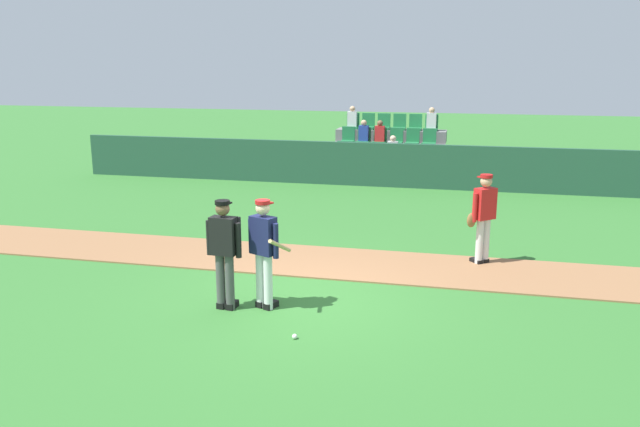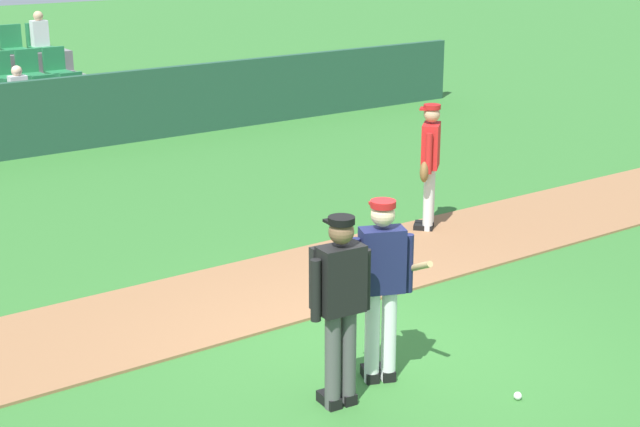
{
  "view_description": "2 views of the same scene",
  "coord_description": "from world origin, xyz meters",
  "px_view_note": "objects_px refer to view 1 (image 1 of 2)",
  "views": [
    {
      "loc": [
        2.69,
        -9.52,
        3.83
      ],
      "look_at": [
        0.12,
        1.41,
        1.14
      ],
      "focal_mm": 35.86,
      "sensor_mm": 36.0,
      "label": 1
    },
    {
      "loc": [
        -5.59,
        -6.78,
        4.19
      ],
      "look_at": [
        0.05,
        1.08,
        1.18
      ],
      "focal_mm": 54.43,
      "sensor_mm": 36.0,
      "label": 2
    }
  ],
  "objects_px": {
    "baseball": "(295,336)",
    "umpire_home_plate": "(225,248)",
    "batter_navy_jersey": "(264,250)",
    "runner_red_jersey": "(483,216)"
  },
  "relations": [
    {
      "from": "baseball",
      "to": "umpire_home_plate",
      "type": "bearing_deg",
      "value": 147.48
    },
    {
      "from": "batter_navy_jersey",
      "to": "baseball",
      "type": "bearing_deg",
      "value": -53.05
    },
    {
      "from": "umpire_home_plate",
      "to": "baseball",
      "type": "height_order",
      "value": "umpire_home_plate"
    },
    {
      "from": "baseball",
      "to": "batter_navy_jersey",
      "type": "bearing_deg",
      "value": 126.95
    },
    {
      "from": "runner_red_jersey",
      "to": "baseball",
      "type": "xyz_separation_m",
      "value": [
        -2.59,
        -4.13,
        -0.93
      ]
    },
    {
      "from": "batter_navy_jersey",
      "to": "baseball",
      "type": "relative_size",
      "value": 23.78
    },
    {
      "from": "batter_navy_jersey",
      "to": "umpire_home_plate",
      "type": "height_order",
      "value": "same"
    },
    {
      "from": "runner_red_jersey",
      "to": "batter_navy_jersey",
      "type": "bearing_deg",
      "value": -137.23
    },
    {
      "from": "batter_navy_jersey",
      "to": "runner_red_jersey",
      "type": "bearing_deg",
      "value": 42.77
    },
    {
      "from": "umpire_home_plate",
      "to": "baseball",
      "type": "bearing_deg",
      "value": -32.52
    }
  ]
}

